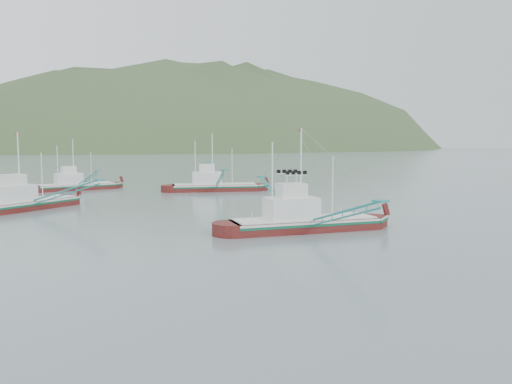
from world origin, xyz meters
TOP-DOWN VIEW (x-y plane):
  - ground at (0.00, 0.00)m, footprint 1200.00×1200.00m
  - main_boat at (2.52, 2.48)m, footprint 13.30×22.73m
  - bg_boat_far at (-3.16, 51.26)m, footprint 11.88×21.52m
  - bg_boat_right at (14.02, 36.98)m, footprint 13.53×22.57m
  - bg_boat_left at (-14.55, 30.55)m, footprint 14.13×21.60m
  - headland_right at (240.00, 430.00)m, footprint 684.00×432.00m

SIDE VIEW (x-z plane):
  - ground at x=0.00m, z-range 0.00..0.00m
  - headland_right at x=240.00m, z-range -153.00..153.00m
  - bg_boat_far at x=-3.16m, z-range -3.16..5.55m
  - main_boat at x=2.52m, z-range -2.89..6.54m
  - bg_boat_left at x=-14.55m, z-range -2.74..6.60m
  - bg_boat_right at x=14.02m, z-range -2.85..6.79m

